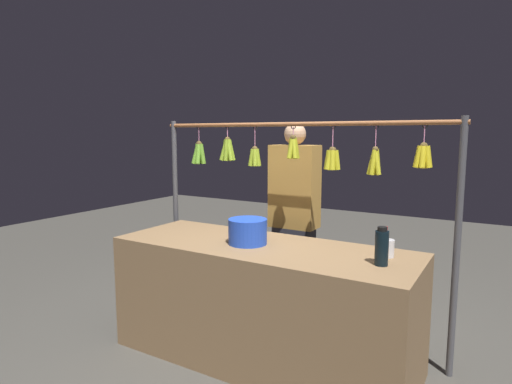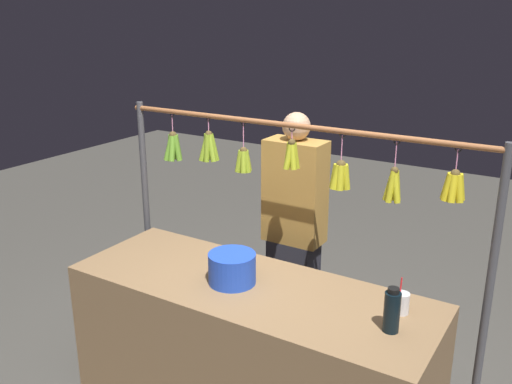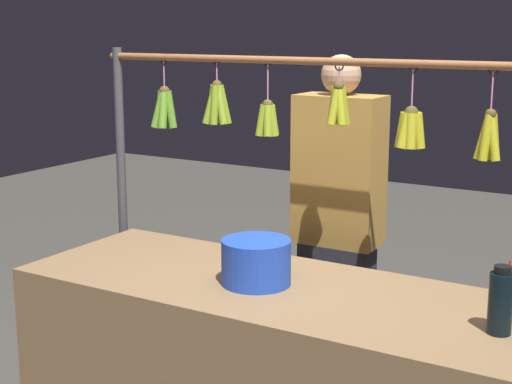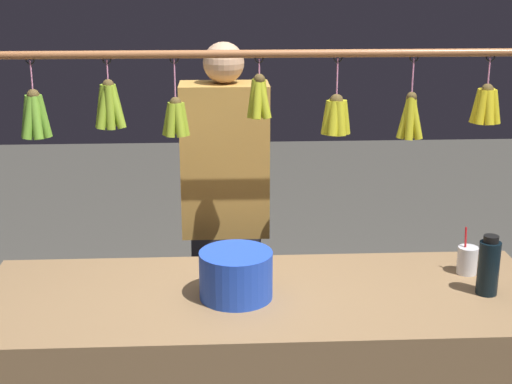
# 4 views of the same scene
# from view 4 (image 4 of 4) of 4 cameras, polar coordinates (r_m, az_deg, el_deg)

# --- Properties ---
(display_rack) EXTENTS (2.39, 0.13, 1.69)m
(display_rack) POSITION_cam_4_polar(r_m,az_deg,el_deg) (3.05, -0.12, 3.07)
(display_rack) COLOR #4C4C51
(display_rack) RESTS_ON ground
(water_bottle) EXTENTS (0.08, 0.08, 0.23)m
(water_bottle) POSITION_cam_4_polar(r_m,az_deg,el_deg) (2.85, 17.35, -5.46)
(water_bottle) COLOR black
(water_bottle) RESTS_ON market_counter
(blue_bucket) EXTENTS (0.27, 0.27, 0.17)m
(blue_bucket) POSITION_cam_4_polar(r_m,az_deg,el_deg) (2.71, -1.54, -6.34)
(blue_bucket) COLOR blue
(blue_bucket) RESTS_ON market_counter
(drink_cup) EXTENTS (0.08, 0.08, 0.19)m
(drink_cup) POSITION_cam_4_polar(r_m,az_deg,el_deg) (3.04, 15.85, -5.02)
(drink_cup) COLOR silver
(drink_cup) RESTS_ON market_counter
(vendor_person) EXTENTS (0.40, 0.21, 1.66)m
(vendor_person) POSITION_cam_4_polar(r_m,az_deg,el_deg) (3.47, -2.33, -2.54)
(vendor_person) COLOR #2D2D38
(vendor_person) RESTS_ON ground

